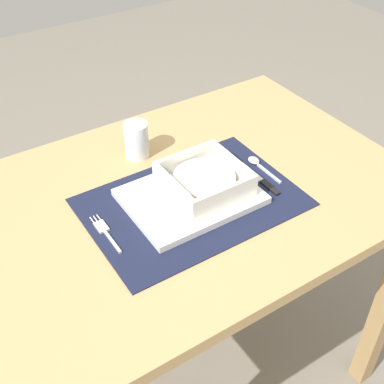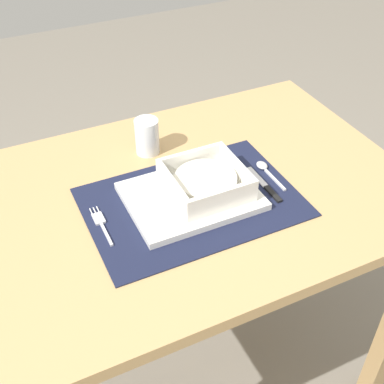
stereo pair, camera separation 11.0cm
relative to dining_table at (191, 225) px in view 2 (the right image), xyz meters
name	(u,v)px [view 2 (the right image)]	position (x,y,z in m)	size (l,w,h in m)	color
ground_plane	(191,372)	(0.00, 0.00, -0.65)	(6.00, 6.00, 0.00)	gray
dining_table	(191,225)	(0.00, 0.00, 0.00)	(1.01, 0.70, 0.76)	tan
placemat	(192,202)	(-0.02, -0.04, 0.11)	(0.46, 0.32, 0.00)	#191E38
serving_plate	(191,196)	(-0.02, -0.03, 0.12)	(0.28, 0.22, 0.02)	white
porridge_bowl	(206,182)	(0.02, -0.04, 0.15)	(0.17, 0.17, 0.05)	white
fork	(101,223)	(-0.22, -0.02, 0.12)	(0.02, 0.13, 0.00)	silver
spoon	(265,168)	(0.19, -0.01, 0.12)	(0.02, 0.12, 0.01)	silver
butter_knife	(266,186)	(0.16, -0.07, 0.12)	(0.01, 0.14, 0.01)	black
drinking_glass	(147,138)	(-0.03, 0.18, 0.15)	(0.06, 0.06, 0.09)	white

